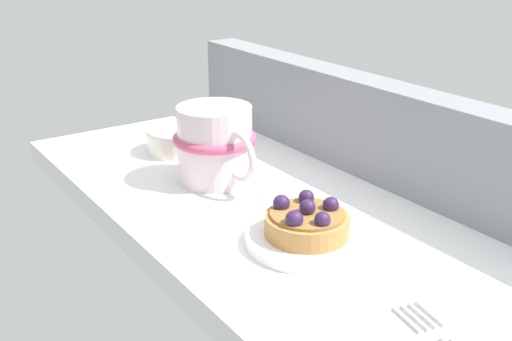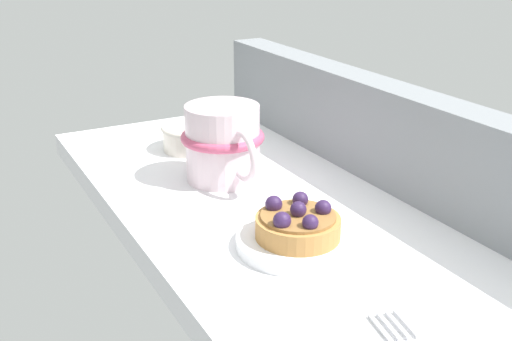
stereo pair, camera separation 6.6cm
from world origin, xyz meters
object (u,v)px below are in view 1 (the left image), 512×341
at_px(coffee_mug, 216,144).
at_px(sugar_bowl, 176,139).
at_px(dessert_plate, 306,240).
at_px(raspberry_tart, 307,222).

relative_size(coffee_mug, sugar_bowl, 1.60).
bearing_deg(dessert_plate, coffee_mug, 176.29).
relative_size(dessert_plate, sugar_bowl, 1.42).
xyz_separation_m(dessert_plate, raspberry_tart, (-0.00, -0.00, 0.02)).
xyz_separation_m(dessert_plate, coffee_mug, (-0.19, 0.01, 0.04)).
relative_size(raspberry_tart, coffee_mug, 0.61).
height_order(dessert_plate, coffee_mug, coffee_mug).
xyz_separation_m(coffee_mug, sugar_bowl, (-0.12, 0.01, -0.03)).
height_order(raspberry_tart, sugar_bowl, raspberry_tart).
distance_m(dessert_plate, sugar_bowl, 0.31).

